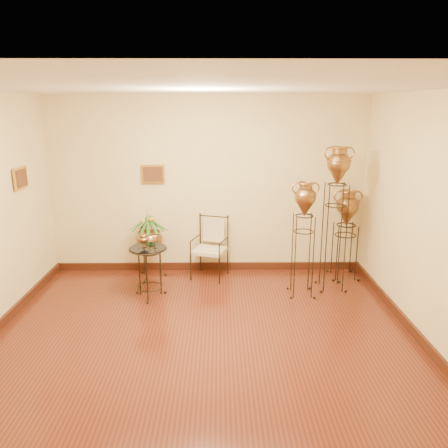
{
  "coord_description": "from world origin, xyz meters",
  "views": [
    {
      "loc": [
        0.19,
        -4.34,
        2.61
      ],
      "look_at": [
        0.25,
        1.3,
        1.1
      ],
      "focal_mm": 35.0,
      "sensor_mm": 36.0,
      "label": 1
    }
  ],
  "objects_px": {
    "side_table": "(149,271)",
    "amphora_mid": "(303,239)",
    "planter_urn": "(149,237)",
    "armchair": "(209,248)",
    "amphora_tall": "(335,218)"
  },
  "relations": [
    {
      "from": "side_table",
      "to": "amphora_mid",
      "type": "bearing_deg",
      "value": 2.07
    },
    {
      "from": "amphora_mid",
      "to": "planter_urn",
      "type": "height_order",
      "value": "amphora_mid"
    },
    {
      "from": "amphora_mid",
      "to": "planter_urn",
      "type": "xyz_separation_m",
      "value": [
        -2.27,
        0.66,
        -0.18
      ]
    },
    {
      "from": "armchair",
      "to": "planter_urn",
      "type": "bearing_deg",
      "value": -161.5
    },
    {
      "from": "amphora_tall",
      "to": "side_table",
      "type": "relative_size",
      "value": 2.26
    },
    {
      "from": "amphora_tall",
      "to": "amphora_mid",
      "type": "bearing_deg",
      "value": -155.53
    },
    {
      "from": "planter_urn",
      "to": "side_table",
      "type": "relative_size",
      "value": 1.27
    },
    {
      "from": "planter_urn",
      "to": "side_table",
      "type": "xyz_separation_m",
      "value": [
        0.1,
        -0.74,
        -0.27
      ]
    },
    {
      "from": "planter_urn",
      "to": "side_table",
      "type": "height_order",
      "value": "planter_urn"
    },
    {
      "from": "amphora_tall",
      "to": "planter_urn",
      "type": "height_order",
      "value": "amphora_tall"
    },
    {
      "from": "amphora_tall",
      "to": "planter_urn",
      "type": "distance_m",
      "value": 2.82
    },
    {
      "from": "planter_urn",
      "to": "armchair",
      "type": "relative_size",
      "value": 1.23
    },
    {
      "from": "amphora_mid",
      "to": "armchair",
      "type": "bearing_deg",
      "value": 153.48
    },
    {
      "from": "armchair",
      "to": "side_table",
      "type": "xyz_separation_m",
      "value": [
        -0.84,
        -0.74,
        -0.1
      ]
    },
    {
      "from": "amphora_mid",
      "to": "planter_urn",
      "type": "relative_size",
      "value": 1.4
    }
  ]
}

